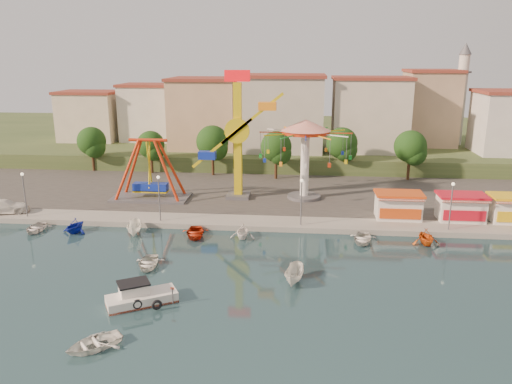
# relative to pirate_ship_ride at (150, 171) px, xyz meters

# --- Properties ---
(ground) EXTENTS (200.00, 200.00, 0.00)m
(ground) POSITION_rel_pirate_ship_ride_xyz_m (11.76, -21.76, -4.39)
(ground) COLOR #132C36
(ground) RESTS_ON ground
(quay_deck) EXTENTS (200.00, 100.00, 0.60)m
(quay_deck) POSITION_rel_pirate_ship_ride_xyz_m (11.76, 40.24, -4.09)
(quay_deck) COLOR #9E998E
(quay_deck) RESTS_ON ground
(asphalt_pad) EXTENTS (90.00, 28.00, 0.01)m
(asphalt_pad) POSITION_rel_pirate_ship_ride_xyz_m (11.76, 8.24, -3.79)
(asphalt_pad) COLOR #4C4944
(asphalt_pad) RESTS_ON quay_deck
(hill_terrace) EXTENTS (200.00, 60.00, 3.00)m
(hill_terrace) POSITION_rel_pirate_ship_ride_xyz_m (11.76, 45.24, -2.89)
(hill_terrace) COLOR #384C26
(hill_terrace) RESTS_ON ground
(pirate_ship_ride) EXTENTS (10.00, 5.00, 8.00)m
(pirate_ship_ride) POSITION_rel_pirate_ship_ride_xyz_m (0.00, 0.00, 0.00)
(pirate_ship_ride) COLOR #59595E
(pirate_ship_ride) RESTS_ON quay_deck
(kamikaze_tower) EXTENTS (7.96, 3.10, 16.50)m
(kamikaze_tower) POSITION_rel_pirate_ship_ride_xyz_m (11.81, 1.43, 4.02)
(kamikaze_tower) COLOR #59595E
(kamikaze_tower) RESTS_ON quay_deck
(wave_swinger) EXTENTS (11.60, 11.60, 10.40)m
(wave_swinger) POSITION_rel_pirate_ship_ride_xyz_m (20.09, 2.20, 3.80)
(wave_swinger) COLOR #59595E
(wave_swinger) RESTS_ON quay_deck
(booth_left) EXTENTS (5.40, 3.78, 3.08)m
(booth_left) POSITION_rel_pirate_ship_ride_xyz_m (30.93, -5.28, -2.23)
(booth_left) COLOR white
(booth_left) RESTS_ON quay_deck
(booth_mid) EXTENTS (5.40, 3.78, 3.08)m
(booth_mid) POSITION_rel_pirate_ship_ride_xyz_m (37.93, -5.28, -2.23)
(booth_mid) COLOR white
(booth_mid) RESTS_ON quay_deck
(lamp_post_0) EXTENTS (0.14, 0.14, 5.00)m
(lamp_post_0) POSITION_rel_pirate_ship_ride_xyz_m (-12.24, -8.76, -1.29)
(lamp_post_0) COLOR #59595E
(lamp_post_0) RESTS_ON quay_deck
(lamp_post_1) EXTENTS (0.14, 0.14, 5.00)m
(lamp_post_1) POSITION_rel_pirate_ship_ride_xyz_m (3.76, -8.76, -1.29)
(lamp_post_1) COLOR #59595E
(lamp_post_1) RESTS_ON quay_deck
(lamp_post_2) EXTENTS (0.14, 0.14, 5.00)m
(lamp_post_2) POSITION_rel_pirate_ship_ride_xyz_m (19.76, -8.76, -1.29)
(lamp_post_2) COLOR #59595E
(lamp_post_2) RESTS_ON quay_deck
(lamp_post_3) EXTENTS (0.14, 0.14, 5.00)m
(lamp_post_3) POSITION_rel_pirate_ship_ride_xyz_m (35.76, -8.76, -1.29)
(lamp_post_3) COLOR #59595E
(lamp_post_3) RESTS_ON quay_deck
(tree_0) EXTENTS (4.60, 4.60, 7.19)m
(tree_0) POSITION_rel_pirate_ship_ride_xyz_m (-14.24, 15.21, 1.08)
(tree_0) COLOR #382314
(tree_0) RESTS_ON quay_deck
(tree_1) EXTENTS (4.35, 4.35, 6.80)m
(tree_1) POSITION_rel_pirate_ship_ride_xyz_m (-4.24, 14.48, 0.81)
(tree_1) COLOR #382314
(tree_1) RESTS_ON quay_deck
(tree_2) EXTENTS (5.02, 5.02, 7.85)m
(tree_2) POSITION_rel_pirate_ship_ride_xyz_m (5.76, 14.05, 1.52)
(tree_2) COLOR #382314
(tree_2) RESTS_ON quay_deck
(tree_3) EXTENTS (4.68, 4.68, 7.32)m
(tree_3) POSITION_rel_pirate_ship_ride_xyz_m (15.76, 12.60, 1.16)
(tree_3) COLOR #382314
(tree_3) RESTS_ON quay_deck
(tree_4) EXTENTS (4.86, 4.86, 7.60)m
(tree_4) POSITION_rel_pirate_ship_ride_xyz_m (25.76, 15.59, 1.35)
(tree_4) COLOR #382314
(tree_4) RESTS_ON quay_deck
(tree_5) EXTENTS (4.83, 4.83, 7.54)m
(tree_5) POSITION_rel_pirate_ship_ride_xyz_m (35.76, 13.77, 1.31)
(tree_5) COLOR #382314
(tree_5) RESTS_ON quay_deck
(building_0) EXTENTS (9.26, 9.53, 11.87)m
(building_0) POSITION_rel_pirate_ship_ride_xyz_m (-21.61, 24.30, 4.54)
(building_0) COLOR beige
(building_0) RESTS_ON hill_terrace
(building_1) EXTENTS (12.33, 9.01, 8.63)m
(building_1) POSITION_rel_pirate_ship_ride_xyz_m (-9.57, 29.62, 2.92)
(building_1) COLOR silver
(building_1) RESTS_ON hill_terrace
(building_2) EXTENTS (11.95, 9.28, 11.23)m
(building_2) POSITION_rel_pirate_ship_ride_xyz_m (3.57, 30.20, 4.22)
(building_2) COLOR tan
(building_2) RESTS_ON hill_terrace
(building_3) EXTENTS (12.59, 10.50, 9.20)m
(building_3) POSITION_rel_pirate_ship_ride_xyz_m (17.36, 27.04, 3.20)
(building_3) COLOR beige
(building_3) RESTS_ON hill_terrace
(building_4) EXTENTS (10.75, 9.23, 9.24)m
(building_4) POSITION_rel_pirate_ship_ride_xyz_m (30.83, 30.44, 3.22)
(building_4) COLOR beige
(building_4) RESTS_ON hill_terrace
(building_5) EXTENTS (12.77, 10.96, 11.21)m
(building_5) POSITION_rel_pirate_ship_ride_xyz_m (44.13, 28.57, 4.21)
(building_5) COLOR tan
(building_5) RESTS_ON hill_terrace
(minaret) EXTENTS (2.80, 2.80, 18.00)m
(minaret) POSITION_rel_pirate_ship_ride_xyz_m (47.76, 32.24, 8.15)
(minaret) COLOR silver
(minaret) RESTS_ON hill_terrace
(cabin_motorboat) EXTENTS (5.69, 4.47, 1.90)m
(cabin_motorboat) POSITION_rel_pirate_ship_ride_xyz_m (7.36, -27.12, -3.89)
(cabin_motorboat) COLOR white
(cabin_motorboat) RESTS_ON ground
(rowboat_a) EXTENTS (3.00, 3.97, 0.78)m
(rowboat_a) POSITION_rel_pirate_ship_ride_xyz_m (5.85, -20.25, -4.01)
(rowboat_a) COLOR silver
(rowboat_a) RESTS_ON ground
(rowboat_b) EXTENTS (4.59, 4.55, 0.78)m
(rowboat_b) POSITION_rel_pirate_ship_ride_xyz_m (6.26, -33.52, -4.00)
(rowboat_b) COLOR white
(rowboat_b) RESTS_ON ground
(skiff) EXTENTS (2.03, 3.93, 1.45)m
(skiff) POSITION_rel_pirate_ship_ride_xyz_m (19.37, -22.33, -3.67)
(skiff) COLOR silver
(skiff) RESTS_ON ground
(van) EXTENTS (6.02, 3.85, 1.62)m
(van) POSITION_rel_pirate_ship_ride_xyz_m (-15.61, -7.76, -2.98)
(van) COLOR white
(van) RESTS_ON quay_deck
(moored_boat_0) EXTENTS (2.75, 3.77, 0.77)m
(moored_boat_0) POSITION_rel_pirate_ship_ride_xyz_m (-9.54, -11.96, -4.01)
(moored_boat_0) COLOR silver
(moored_boat_0) RESTS_ON ground
(moored_boat_1) EXTENTS (3.24, 3.57, 1.64)m
(moored_boat_1) POSITION_rel_pirate_ship_ride_xyz_m (-4.97, -11.96, -3.57)
(moored_boat_1) COLOR #1222A3
(moored_boat_1) RESTS_ON ground
(moored_boat_2) EXTENTS (2.12, 3.95, 1.45)m
(moored_boat_2) POSITION_rel_pirate_ship_ride_xyz_m (1.79, -11.96, -3.67)
(moored_boat_2) COLOR white
(moored_boat_2) RESTS_ON ground
(moored_boat_3) EXTENTS (3.49, 4.45, 0.84)m
(moored_boat_3) POSITION_rel_pirate_ship_ride_xyz_m (8.45, -11.96, -3.97)
(moored_boat_3) COLOR #B0280E
(moored_boat_3) RESTS_ON ground
(moored_boat_4) EXTENTS (2.69, 3.10, 1.60)m
(moored_boat_4) POSITION_rel_pirate_ship_ride_xyz_m (13.63, -11.96, -3.59)
(moored_boat_4) COLOR white
(moored_boat_4) RESTS_ON ground
(moored_boat_6) EXTENTS (3.40, 4.29, 0.80)m
(moored_boat_6) POSITION_rel_pirate_ship_ride_xyz_m (26.21, -11.96, -3.99)
(moored_boat_6) COLOR silver
(moored_boat_6) RESTS_ON ground
(moored_boat_7) EXTENTS (3.16, 3.54, 1.69)m
(moored_boat_7) POSITION_rel_pirate_ship_ride_xyz_m (32.66, -11.96, -3.55)
(moored_boat_7) COLOR #CE5112
(moored_boat_7) RESTS_ON ground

